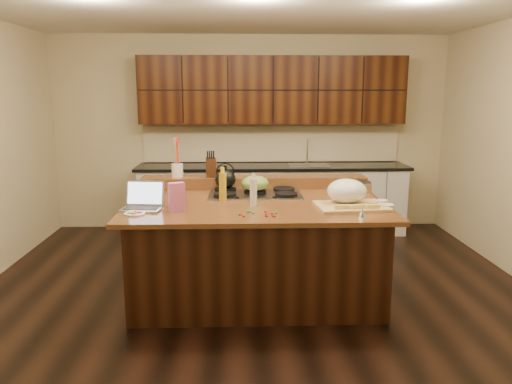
{
  "coord_description": "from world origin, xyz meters",
  "views": [
    {
      "loc": [
        -0.16,
        -4.58,
        1.95
      ],
      "look_at": [
        0.0,
        0.05,
        1.0
      ],
      "focal_mm": 35.0,
      "sensor_mm": 36.0,
      "label": 1
    }
  ],
  "objects": [
    {
      "name": "room",
      "position": [
        0.0,
        0.0,
        1.35
      ],
      "size": [
        5.52,
        5.02,
        2.72
      ],
      "color": "black",
      "rests_on": "ground"
    },
    {
      "name": "island",
      "position": [
        0.0,
        0.0,
        0.46
      ],
      "size": [
        2.4,
        1.6,
        0.92
      ],
      "color": "black",
      "rests_on": "ground"
    },
    {
      "name": "back_ledge",
      "position": [
        0.0,
        0.7,
        0.98
      ],
      "size": [
        2.4,
        0.3,
        0.12
      ],
      "primitive_type": "cube",
      "color": "black",
      "rests_on": "island"
    },
    {
      "name": "cooktop",
      "position": [
        0.0,
        0.3,
        0.94
      ],
      "size": [
        0.92,
        0.52,
        0.05
      ],
      "color": "gray",
      "rests_on": "island"
    },
    {
      "name": "back_counter",
      "position": [
        0.3,
        2.23,
        0.98
      ],
      "size": [
        3.7,
        0.66,
        2.4
      ],
      "color": "silver",
      "rests_on": "ground"
    },
    {
      "name": "kettle",
      "position": [
        -0.3,
        0.43,
        1.06
      ],
      "size": [
        0.28,
        0.28,
        0.19
      ],
      "primitive_type": "ellipsoid",
      "rotation": [
        0.0,
        0.0,
        0.38
      ],
      "color": "black",
      "rests_on": "cooktop"
    },
    {
      "name": "green_bowl",
      "position": [
        0.0,
        0.3,
        1.04
      ],
      "size": [
        0.3,
        0.3,
        0.15
      ],
      "primitive_type": "ellipsoid",
      "rotation": [
        0.0,
        0.0,
        0.13
      ],
      "color": "olive",
      "rests_on": "cooktop"
    },
    {
      "name": "laptop",
      "position": [
        -1.01,
        -0.26,
        0.98
      ],
      "size": [
        0.37,
        0.31,
        0.24
      ],
      "rotation": [
        0.0,
        0.0,
        -0.12
      ],
      "color": "#B7B7BC",
      "rests_on": "island"
    },
    {
      "name": "oil_bottle",
      "position": [
        -0.31,
        0.03,
        1.06
      ],
      "size": [
        0.09,
        0.09,
        0.27
      ],
      "primitive_type": "cylinder",
      "rotation": [
        0.0,
        0.0,
        0.35
      ],
      "color": "gold",
      "rests_on": "island"
    },
    {
      "name": "vinegar_bottle",
      "position": [
        -0.03,
        -0.19,
        1.04
      ],
      "size": [
        0.08,
        0.08,
        0.25
      ],
      "primitive_type": "cylinder",
      "rotation": [
        0.0,
        0.0,
        0.25
      ],
      "color": "silver",
      "rests_on": "island"
    },
    {
      "name": "wooden_tray",
      "position": [
        0.82,
        -0.23,
        1.03
      ],
      "size": [
        0.65,
        0.51,
        0.25
      ],
      "rotation": [
        0.0,
        0.0,
        0.09
      ],
      "color": "tan",
      "rests_on": "island"
    },
    {
      "name": "ramekin_a",
      "position": [
        1.15,
        -0.36,
        0.94
      ],
      "size": [
        0.12,
        0.12,
        0.04
      ],
      "primitive_type": "cylinder",
      "rotation": [
        0.0,
        0.0,
        -0.29
      ],
      "color": "white",
      "rests_on": "island"
    },
    {
      "name": "ramekin_b",
      "position": [
        1.15,
        -0.18,
        0.94
      ],
      "size": [
        0.11,
        0.11,
        0.04
      ],
      "primitive_type": "cylinder",
      "rotation": [
        0.0,
        0.0,
        0.07
      ],
      "color": "white",
      "rests_on": "island"
    },
    {
      "name": "ramekin_c",
      "position": [
        0.94,
        0.1,
        0.94
      ],
      "size": [
        0.12,
        0.12,
        0.04
      ],
      "primitive_type": "cylinder",
      "rotation": [
        0.0,
        0.0,
        -0.24
      ],
      "color": "white",
      "rests_on": "island"
    },
    {
      "name": "strainer_bowl",
      "position": [
        1.08,
        0.4,
        0.97
      ],
      "size": [
        0.28,
        0.28,
        0.09
      ],
      "primitive_type": "cylinder",
      "rotation": [
        0.0,
        0.0,
        -0.16
      ],
      "color": "#996B3F",
      "rests_on": "island"
    },
    {
      "name": "kitchen_timer",
      "position": [
        0.86,
        -0.61,
        0.96
      ],
      "size": [
        0.1,
        0.1,
        0.07
      ],
      "primitive_type": "cone",
      "rotation": [
        0.0,
        0.0,
        0.22
      ],
      "color": "silver",
      "rests_on": "island"
    },
    {
      "name": "pink_bag",
      "position": [
        -0.7,
        -0.37,
        1.05
      ],
      "size": [
        0.15,
        0.12,
        0.25
      ],
      "primitive_type": "cube",
      "rotation": [
        0.0,
        0.0,
        0.47
      ],
      "color": "#C75D93",
      "rests_on": "island"
    },
    {
      "name": "candy_plate",
      "position": [
        -1.04,
        -0.46,
        0.93
      ],
      "size": [
        0.21,
        0.21,
        0.01
      ],
      "primitive_type": "cylinder",
      "rotation": [
        0.0,
        0.0,
        -0.18
      ],
      "color": "white",
      "rests_on": "island"
    },
    {
      "name": "package_box",
      "position": [
        -0.75,
        0.06,
        0.99
      ],
      "size": [
        0.11,
        0.1,
        0.13
      ],
      "primitive_type": "cube",
      "rotation": [
        0.0,
        0.0,
        -0.38
      ],
      "color": "#E5AE50",
      "rests_on": "island"
    },
    {
      "name": "utensil_crock",
      "position": [
        -0.82,
        0.7,
        1.11
      ],
      "size": [
        0.14,
        0.14,
        0.14
      ],
      "primitive_type": "cylinder",
      "rotation": [
        0.0,
        0.0,
        -0.22
      ],
      "color": "white",
      "rests_on": "back_ledge"
    },
    {
      "name": "knife_block",
      "position": [
        -0.46,
        0.7,
        1.14
      ],
      "size": [
        0.12,
        0.17,
        0.2
      ],
      "primitive_type": "cube",
      "rotation": [
        0.0,
        0.0,
        0.12
      ],
      "color": "black",
      "rests_on": "back_ledge"
    },
    {
      "name": "gumdrop_0",
      "position": [
        0.06,
        -0.53,
        0.93
      ],
      "size": [
        0.02,
        0.02,
        0.02
      ],
      "primitive_type": "ellipsoid",
      "color": "red",
      "rests_on": "island"
    },
    {
      "name": "gumdrop_1",
      "position": [
        0.13,
        -0.52,
        0.93
      ],
      "size": [
        0.02,
        0.02,
        0.02
      ],
      "primitive_type": "ellipsoid",
      "color": "#198C26",
      "rests_on": "island"
    },
    {
      "name": "gumdrop_2",
      "position": [
        0.14,
        -0.6,
        0.93
      ],
      "size": [
        0.02,
        0.02,
        0.02
      ],
      "primitive_type": "ellipsoid",
      "color": "red",
      "rests_on": "island"
    },
    {
      "name": "gumdrop_3",
      "position": [
        -0.09,
        -0.43,
        0.93
      ],
      "size": [
        0.02,
        0.02,
        0.02
      ],
      "primitive_type": "ellipsoid",
      "color": "#198C26",
      "rests_on": "island"
    },
    {
      "name": "gumdrop_4",
      "position": [
        0.12,
        -0.59,
        0.93
      ],
      "size": [
        0.02,
        0.02,
        0.02
      ],
      "primitive_type": "ellipsoid",
      "color": "red",
      "rests_on": "island"
    },
    {
      "name": "gumdrop_5",
      "position": [
        0.16,
        -0.49,
        0.93
      ],
      "size": [
        0.02,
        0.02,
        0.02
      ],
      "primitive_type": "ellipsoid",
      "color": "#198C26",
      "rests_on": "island"
    },
    {
      "name": "gumdrop_6",
      "position": [
        0.11,
        -0.51,
        0.93
      ],
      "size": [
        0.02,
        0.02,
        0.02
      ],
      "primitive_type": "ellipsoid",
      "color": "red",
      "rests_on": "island"
    },
    {
      "name": "gumdrop_7",
      "position": [
        -0.07,
        -0.43,
        0.93
      ],
      "size": [
        0.02,
        0.02,
        0.02
      ],
      "primitive_type": "ellipsoid",
      "color": "#198C26",
      "rests_on": "island"
    },
    {
      "name": "gumdrop_8",
      "position": [
        -0.12,
        -0.59,
        0.93
      ],
      "size": [
        0.02,
        0.02,
        0.02
      ],
      "primitive_type": "ellipsoid",
      "color": "red",
      "rests_on": "island"
    },
    {
      "name": "gumdrop_9",
      "position": [
        -0.04,
        -0.47,
        0.93
      ],
      "size": [
        0.02,
        0.02,
        0.02
      ],
      "primitive_type": "ellipsoid",
      "color": "#198C26",
      "rests_on": "island"
    },
    {
      "name": "gumdrop_10",
      "position": [
        0.07,
        -0.59,
        0.93
      ],
      "size": [
        0.02,
        0.02,
        0.02
      ],
      "primitive_type": "ellipsoid",
      "color": "red",
      "rests_on": "island"
    },
    {
      "name": "gumdrop_11",
      "position": [
        -0.16,
        -0.53,
        0.93
      ],
      "size": [
        0.02,
        0.02,
        0.02
      ],
      "primitive_type": "ellipsoid",
      "color": "#198C26",
      "rests_on": "island"
    },
    {
      "name": "gumdrop_12",
      "position": [
        0.06,
        -0.44,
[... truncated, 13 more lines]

